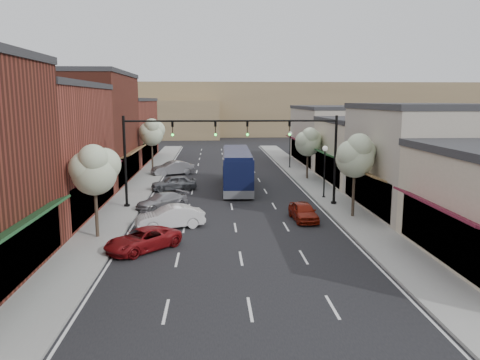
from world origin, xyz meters
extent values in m
plane|color=black|center=(0.00, 0.00, 0.00)|extent=(160.00, 160.00, 0.00)
cube|color=gray|center=(-8.40, 18.50, 0.07)|extent=(2.80, 73.00, 0.15)
cube|color=gray|center=(8.40, 18.50, 0.07)|extent=(2.80, 73.00, 0.15)
cube|color=gray|center=(-7.00, 18.50, 0.07)|extent=(0.25, 73.00, 0.17)
cube|color=gray|center=(7.00, 18.50, 0.07)|extent=(0.25, 73.00, 0.17)
cube|color=black|center=(-10.10, -8.00, 1.60)|extent=(0.60, 11.90, 2.60)
cube|color=#1B4522|center=(-9.30, -8.00, 3.10)|extent=(1.07, 9.80, 0.49)
cube|color=brown|center=(-14.30, 6.00, 4.50)|extent=(9.00, 14.00, 9.00)
cube|color=#2D2D30|center=(-14.30, 6.00, 9.20)|extent=(9.20, 14.10, 0.40)
cube|color=black|center=(-10.10, 6.00, 1.60)|extent=(0.60, 11.90, 2.60)
cube|color=#551323|center=(-9.30, 6.00, 3.10)|extent=(1.07, 9.80, 0.49)
cube|color=#5E261A|center=(-14.30, 20.00, 5.25)|extent=(9.00, 14.00, 10.50)
cube|color=#2D2D30|center=(-14.30, 20.00, 10.70)|extent=(9.20, 14.10, 0.40)
cube|color=black|center=(-10.10, 20.00, 1.60)|extent=(0.60, 11.90, 2.60)
cube|color=brown|center=(-9.30, 20.00, 3.10)|extent=(1.07, 9.80, 0.49)
cube|color=brown|center=(-14.30, 36.00, 4.00)|extent=(9.00, 18.00, 8.00)
cube|color=#2D2D30|center=(-14.30, 36.00, 8.20)|extent=(9.20, 18.10, 0.40)
cube|color=black|center=(-10.10, 36.00, 1.60)|extent=(0.60, 15.30, 2.60)
cube|color=#1B4522|center=(-9.30, 36.00, 3.10)|extent=(1.07, 12.60, 0.49)
cube|color=black|center=(10.10, -6.00, 1.60)|extent=(0.60, 10.20, 2.60)
cube|color=#551323|center=(9.30, -6.00, 3.10)|extent=(1.07, 8.40, 0.49)
cube|color=#A8A090|center=(13.80, 6.00, 3.75)|extent=(8.00, 12.00, 7.50)
cube|color=#2D2D30|center=(13.80, 6.00, 7.70)|extent=(8.20, 12.10, 0.40)
cube|color=black|center=(10.10, 6.00, 1.60)|extent=(0.60, 10.20, 2.60)
cube|color=brown|center=(9.30, 6.00, 3.10)|extent=(1.07, 8.40, 0.49)
cube|color=beige|center=(13.80, 18.00, 3.00)|extent=(8.00, 12.00, 6.00)
cube|color=#2D2D30|center=(13.80, 18.00, 6.20)|extent=(8.20, 12.10, 0.40)
cube|color=black|center=(10.10, 18.00, 1.60)|extent=(0.60, 10.20, 2.60)
cube|color=#1B4522|center=(9.30, 18.00, 3.10)|extent=(1.07, 8.40, 0.49)
cube|color=#A8A090|center=(13.80, 32.00, 3.50)|extent=(8.00, 16.00, 7.00)
cube|color=#2D2D30|center=(13.80, 32.00, 7.20)|extent=(8.20, 16.10, 0.40)
cube|color=black|center=(10.10, 32.00, 1.60)|extent=(0.60, 13.60, 2.60)
cube|color=#551323|center=(9.30, 32.00, 3.10)|extent=(1.07, 11.20, 0.49)
cube|color=#7A6647|center=(0.00, 90.00, 6.00)|extent=(120.00, 30.00, 12.00)
cube|color=#7A6647|center=(-25.00, 78.00, 4.00)|extent=(50.00, 20.00, 8.00)
cylinder|color=black|center=(8.00, 8.00, 0.15)|extent=(0.44, 0.44, 0.30)
cylinder|color=black|center=(8.00, 8.00, 3.50)|extent=(0.20, 0.20, 7.00)
cylinder|color=black|center=(4.00, 8.00, 6.60)|extent=(8.00, 0.14, 0.14)
imported|color=black|center=(4.40, 8.00, 6.00)|extent=(0.18, 0.46, 1.10)
sphere|color=#19E533|center=(4.40, 7.88, 5.58)|extent=(0.18, 0.18, 0.18)
imported|color=black|center=(1.20, 8.00, 6.00)|extent=(0.18, 0.46, 1.10)
sphere|color=#19E533|center=(1.20, 7.88, 5.58)|extent=(0.18, 0.18, 0.18)
cylinder|color=black|center=(-8.00, 8.00, 0.15)|extent=(0.44, 0.44, 0.30)
cylinder|color=black|center=(-8.00, 8.00, 3.50)|extent=(0.20, 0.20, 7.00)
cylinder|color=black|center=(-4.00, 8.00, 6.60)|extent=(8.00, 0.14, 0.14)
imported|color=black|center=(-4.40, 8.00, 6.00)|extent=(0.18, 0.46, 1.10)
sphere|color=#19E533|center=(-4.40, 7.88, 5.58)|extent=(0.18, 0.18, 0.18)
imported|color=black|center=(-1.20, 8.00, 6.00)|extent=(0.18, 0.46, 1.10)
sphere|color=#19E533|center=(-1.20, 7.88, 5.58)|extent=(0.18, 0.18, 0.18)
cylinder|color=#47382B|center=(8.30, 4.00, 1.86)|extent=(0.20, 0.20, 3.71)
sphere|color=beige|center=(8.30, 4.00, 4.18)|extent=(2.60, 2.60, 2.60)
sphere|color=beige|center=(8.80, 4.30, 4.64)|extent=(2.00, 2.00, 2.00)
sphere|color=beige|center=(7.90, 3.70, 4.52)|extent=(1.90, 1.90, 1.90)
sphere|color=beige|center=(8.40, 3.50, 5.10)|extent=(1.70, 1.70, 1.70)
cylinder|color=#47382B|center=(8.30, 20.00, 1.66)|extent=(0.20, 0.20, 3.33)
sphere|color=beige|center=(8.30, 20.00, 3.74)|extent=(2.60, 2.60, 2.60)
sphere|color=beige|center=(8.80, 20.30, 4.16)|extent=(2.00, 2.00, 2.00)
sphere|color=beige|center=(7.90, 19.70, 4.06)|extent=(1.90, 1.90, 1.90)
sphere|color=beige|center=(8.40, 19.50, 4.58)|extent=(1.70, 1.70, 1.70)
cylinder|color=#47382B|center=(-8.30, 0.00, 1.76)|extent=(0.20, 0.20, 3.52)
sphere|color=beige|center=(-8.30, 0.00, 3.96)|extent=(2.60, 2.60, 2.60)
sphere|color=beige|center=(-7.80, 0.30, 4.40)|extent=(2.00, 2.00, 2.00)
sphere|color=beige|center=(-8.70, -0.30, 4.29)|extent=(1.90, 1.90, 1.90)
sphere|color=beige|center=(-8.20, -0.50, 4.84)|extent=(1.70, 1.70, 1.70)
cylinder|color=#47382B|center=(-8.30, 26.00, 1.92)|extent=(0.20, 0.20, 3.84)
sphere|color=beige|center=(-8.30, 26.00, 4.32)|extent=(2.60, 2.60, 2.60)
sphere|color=beige|center=(-7.80, 26.30, 4.80)|extent=(2.00, 2.00, 2.00)
sphere|color=beige|center=(-8.70, 25.70, 4.68)|extent=(1.90, 1.90, 1.90)
sphere|color=beige|center=(-8.20, 25.50, 5.28)|extent=(1.70, 1.70, 1.70)
cylinder|color=black|center=(7.80, 10.50, 0.10)|extent=(0.28, 0.28, 0.20)
cylinder|color=black|center=(7.80, 10.50, 2.00)|extent=(0.12, 0.12, 4.00)
sphere|color=white|center=(7.80, 10.50, 4.22)|extent=(0.44, 0.44, 0.44)
cylinder|color=black|center=(7.80, 28.00, 0.10)|extent=(0.28, 0.28, 0.20)
cylinder|color=black|center=(7.80, 28.00, 2.00)|extent=(0.12, 0.12, 4.00)
sphere|color=white|center=(7.80, 28.00, 4.22)|extent=(0.44, 0.44, 0.44)
cube|color=#0D1234|center=(0.80, 15.65, 1.92)|extent=(2.80, 11.66, 2.93)
cube|color=#595B60|center=(0.80, 15.65, 0.53)|extent=(2.82, 11.68, 0.68)
cube|color=black|center=(0.80, 15.65, 2.32)|extent=(2.83, 10.73, 1.06)
cube|color=#0D1234|center=(0.80, 15.65, 3.43)|extent=(2.58, 11.19, 0.24)
cube|color=black|center=(0.66, 9.91, 2.51)|extent=(2.01, 0.13, 1.16)
cylinder|color=black|center=(-0.44, 11.62, 0.50)|extent=(0.33, 1.01, 1.01)
cylinder|color=black|center=(1.84, 11.57, 0.50)|extent=(0.33, 1.01, 1.01)
cylinder|color=black|center=(-0.25, 19.35, 0.50)|extent=(0.33, 1.01, 1.01)
cylinder|color=black|center=(2.03, 19.30, 0.50)|extent=(0.33, 1.01, 1.01)
cylinder|color=black|center=(-0.28, 18.00, 0.50)|extent=(0.33, 1.01, 1.01)
cylinder|color=black|center=(2.00, 17.94, 0.50)|extent=(0.33, 1.01, 1.01)
imported|color=maroon|center=(4.73, 3.52, 0.64)|extent=(1.76, 3.83, 1.27)
imported|color=maroon|center=(-5.30, -2.34, 0.60)|extent=(4.49, 4.48, 1.21)
imported|color=silver|center=(-4.20, 2.16, 0.72)|extent=(4.61, 2.71, 1.44)
imported|color=#949499|center=(-5.31, 7.57, 0.60)|extent=(4.29, 3.97, 1.21)
imported|color=slate|center=(-4.99, 14.91, 0.70)|extent=(4.36, 2.50, 1.39)
imported|color=#A4A4AA|center=(-5.84, 23.91, 0.76)|extent=(4.84, 3.40, 1.51)
camera|label=1|loc=(-1.40, -27.25, 8.16)|focal=35.00mm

